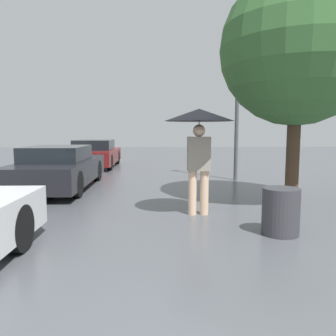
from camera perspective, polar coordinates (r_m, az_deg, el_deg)
The scene contains 6 objects.
pedestrian at distance 5.99m, azimuth 5.43°, elevation 7.08°, with size 1.26×1.26×1.95m.
parked_car_middle at distance 9.30m, azimuth -18.35°, elevation -0.00°, with size 1.70×4.28×1.15m.
parked_car_farthest at distance 14.45m, azimuth -12.59°, elevation 2.40°, with size 1.77×4.05×1.17m.
tree at distance 7.60m, azimuth 21.60°, elevation 18.75°, with size 3.16×3.16×4.82m.
street_lamp at distance 10.61m, azimuth 12.07°, elevation 15.83°, with size 0.33×0.33×5.18m.
trash_bin at distance 5.22m, azimuth 19.03°, elevation -7.15°, with size 0.55×0.55×0.70m.
Camera 1 is at (-0.59, -1.27, 1.55)m, focal length 35.00 mm.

